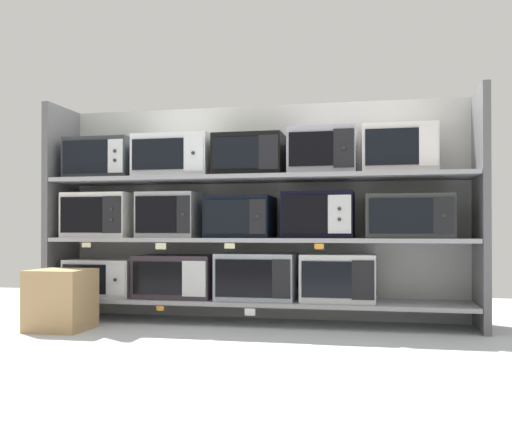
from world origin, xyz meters
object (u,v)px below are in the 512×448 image
at_px(microwave_9, 102,159).
at_px(microwave_10, 175,157).
at_px(microwave_4, 102,215).
at_px(microwave_0, 103,278).
at_px(microwave_6, 241,217).
at_px(microwave_13, 400,150).
at_px(microwave_3, 338,278).
at_px(microwave_12, 323,152).
at_px(shipping_carton, 61,300).
at_px(microwave_1, 177,276).
at_px(microwave_5, 171,215).
at_px(microwave_7, 318,215).
at_px(microwave_8, 409,216).
at_px(microwave_11, 250,156).
at_px(microwave_2, 258,276).

distance_m(microwave_9, microwave_10, 0.58).
bearing_deg(microwave_4, microwave_0, -0.05).
distance_m(microwave_6, microwave_13, 1.22).
xyz_separation_m(microwave_3, microwave_13, (0.42, 0.00, 0.89)).
bearing_deg(microwave_12, microwave_3, -0.06).
bearing_deg(shipping_carton, microwave_10, 42.01).
xyz_separation_m(microwave_1, microwave_10, (-0.02, 0.00, 0.89)).
distance_m(microwave_4, microwave_10, 0.73).
bearing_deg(microwave_0, microwave_12, 0.01).
bearing_deg(microwave_10, microwave_6, -0.04).
distance_m(microwave_5, microwave_9, 0.70).
distance_m(microwave_13, shipping_carton, 2.53).
bearing_deg(microwave_10, microwave_7, -0.02).
bearing_deg(microwave_5, microwave_8, 0.00).
xyz_separation_m(microwave_0, microwave_11, (1.15, 0.00, 0.90)).
relative_size(microwave_0, microwave_5, 1.22).
xyz_separation_m(microwave_6, microwave_9, (-1.09, -0.00, 0.45)).
bearing_deg(microwave_2, microwave_11, 179.78).
relative_size(microwave_8, microwave_10, 1.01).
bearing_deg(microwave_10, microwave_4, -179.97).
height_order(microwave_5, microwave_10, microwave_10).
distance_m(microwave_7, microwave_11, 0.66).
bearing_deg(microwave_7, microwave_3, 0.10).
relative_size(microwave_3, microwave_10, 0.91).
bearing_deg(microwave_5, microwave_3, 0.01).
height_order(microwave_2, microwave_8, microwave_8).
bearing_deg(microwave_8, microwave_13, 179.81).
bearing_deg(microwave_5, microwave_10, 0.80).
bearing_deg(microwave_3, microwave_7, -179.90).
height_order(microwave_6, microwave_8, same).
relative_size(microwave_0, shipping_carton, 1.30).
bearing_deg(microwave_1, microwave_0, -179.98).
xyz_separation_m(microwave_2, microwave_3, (0.58, 0.00, -0.00)).
bearing_deg(microwave_13, microwave_5, -179.99).
bearing_deg(microwave_8, microwave_0, -180.00).
distance_m(microwave_8, shipping_carton, 2.44).
bearing_deg(microwave_0, microwave_11, 0.01).
bearing_deg(microwave_9, microwave_0, 0.36).
bearing_deg(microwave_8, microwave_5, -180.00).
bearing_deg(microwave_6, microwave_4, 180.00).
height_order(microwave_5, microwave_12, microwave_12).
height_order(microwave_4, microwave_8, microwave_4).
xyz_separation_m(microwave_0, microwave_1, (0.60, 0.00, 0.02)).
relative_size(microwave_1, microwave_3, 1.11).
height_order(microwave_2, microwave_3, microwave_2).
relative_size(microwave_3, microwave_4, 1.02).
distance_m(microwave_0, microwave_7, 1.71).
relative_size(microwave_6, microwave_8, 0.81).
distance_m(microwave_0, microwave_4, 0.48).
height_order(microwave_0, microwave_13, microwave_13).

